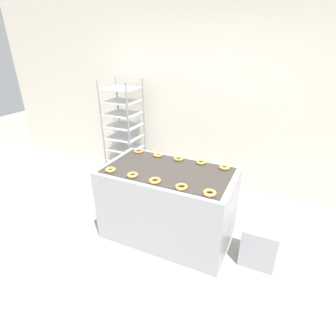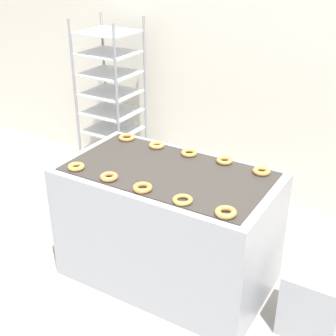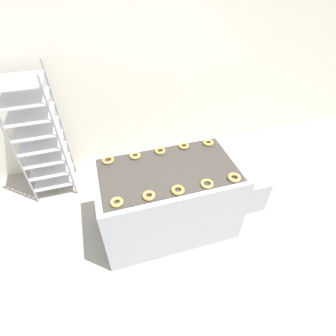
% 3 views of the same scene
% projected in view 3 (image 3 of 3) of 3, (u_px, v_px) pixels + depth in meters
% --- Properties ---
extents(ground_plane, '(14.00, 14.00, 0.00)m').
position_uv_depth(ground_plane, '(187.00, 275.00, 2.62)').
color(ground_plane, '#9E998E').
extents(wall_back, '(8.00, 0.05, 2.80)m').
position_uv_depth(wall_back, '(134.00, 60.00, 3.22)').
color(wall_back, silver).
rests_on(wall_back, ground_plane).
extents(fryer_machine, '(1.43, 0.80, 0.86)m').
position_uv_depth(fryer_machine, '(168.00, 199.00, 2.80)').
color(fryer_machine, '#A8AAB2').
rests_on(fryer_machine, ground_plane).
extents(baking_rack_cart, '(0.50, 0.47, 1.59)m').
position_uv_depth(baking_rack_cart, '(39.00, 136.00, 3.03)').
color(baking_rack_cart, gray).
rests_on(baking_rack_cart, ground_plane).
extents(glaze_bin, '(0.35, 0.29, 0.43)m').
position_uv_depth(glaze_bin, '(250.00, 193.00, 3.16)').
color(glaze_bin, '#A8AAB2').
rests_on(glaze_bin, ground_plane).
extents(donut_near_leftmost, '(0.11, 0.11, 0.03)m').
position_uv_depth(donut_near_leftmost, '(117.00, 202.00, 2.19)').
color(donut_near_leftmost, gold).
rests_on(donut_near_leftmost, fryer_machine).
extents(donut_near_left, '(0.11, 0.11, 0.03)m').
position_uv_depth(donut_near_left, '(149.00, 196.00, 2.24)').
color(donut_near_left, '#BF8247').
rests_on(donut_near_left, fryer_machine).
extents(donut_near_center, '(0.12, 0.12, 0.03)m').
position_uv_depth(donut_near_center, '(177.00, 190.00, 2.29)').
color(donut_near_center, '#C38641').
rests_on(donut_near_center, fryer_machine).
extents(donut_near_right, '(0.12, 0.12, 0.03)m').
position_uv_depth(donut_near_right, '(207.00, 184.00, 2.36)').
color(donut_near_right, '#BA9947').
rests_on(donut_near_right, fryer_machine).
extents(donut_near_rightmost, '(0.12, 0.12, 0.03)m').
position_uv_depth(donut_near_rightmost, '(234.00, 178.00, 2.41)').
color(donut_near_rightmost, '#C18C49').
rests_on(donut_near_rightmost, fryer_machine).
extents(donut_far_leftmost, '(0.12, 0.12, 0.03)m').
position_uv_depth(donut_far_leftmost, '(108.00, 160.00, 2.60)').
color(donut_far_leftmost, '#D08743').
rests_on(donut_far_leftmost, fryer_machine).
extents(donut_far_left, '(0.11, 0.11, 0.03)m').
position_uv_depth(donut_far_left, '(135.00, 156.00, 2.66)').
color(donut_far_left, tan).
rests_on(donut_far_left, fryer_machine).
extents(donut_far_center, '(0.11, 0.11, 0.03)m').
position_uv_depth(donut_far_center, '(160.00, 151.00, 2.72)').
color(donut_far_center, '#BB8F43').
rests_on(donut_far_center, fryer_machine).
extents(donut_far_right, '(0.11, 0.11, 0.03)m').
position_uv_depth(donut_far_right, '(184.00, 146.00, 2.78)').
color(donut_far_right, '#BD8C42').
rests_on(donut_far_right, fryer_machine).
extents(donut_far_rightmost, '(0.11, 0.11, 0.03)m').
position_uv_depth(donut_far_rightmost, '(208.00, 143.00, 2.83)').
color(donut_far_rightmost, '#D19347').
rests_on(donut_far_rightmost, fryer_machine).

